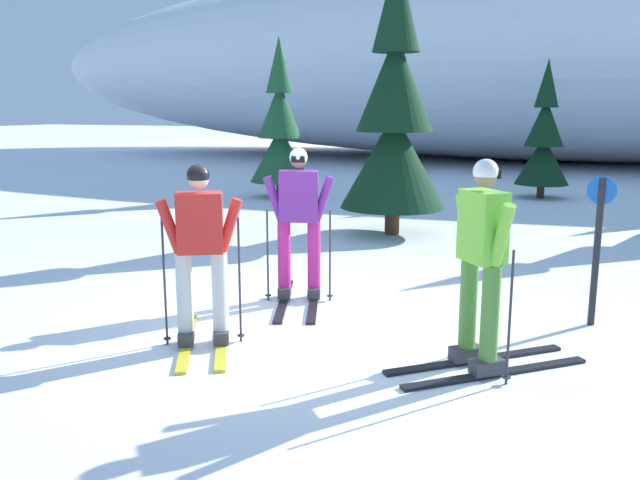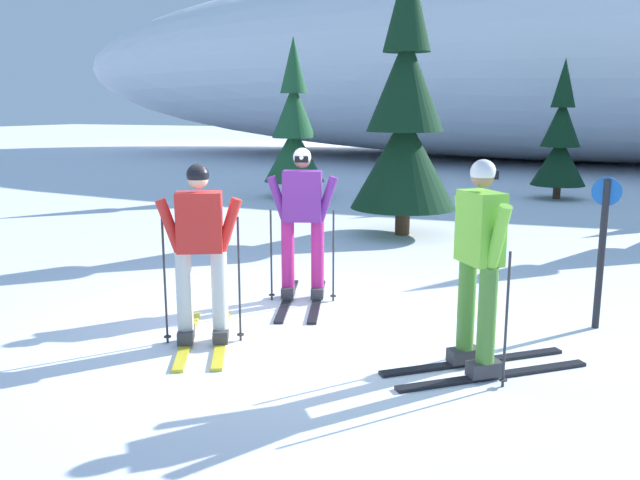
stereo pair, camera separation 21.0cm
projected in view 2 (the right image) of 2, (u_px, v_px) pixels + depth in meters
The scene contains 9 objects.
ground_plane at pixel (280, 326), 6.77m from camera, with size 120.00×120.00×0.00m, color white.
skier_lime_jacket at pixel (479, 264), 5.43m from camera, with size 1.60×1.50×1.80m.
skier_purple_jacket at pixel (302, 221), 7.55m from camera, with size 0.99×1.72×1.76m.
skier_red_jacket at pixel (201, 252), 6.11m from camera, with size 1.14×1.60×1.71m.
pine_tree_far_left at pixel (294, 131), 16.16m from camera, with size 1.49×1.49×3.86m.
pine_tree_center_left at pixel (405, 120), 11.24m from camera, with size 1.83×1.83×4.74m.
pine_tree_center at pixel (560, 141), 15.84m from camera, with size 1.29×1.29×3.34m.
snow_ridge_background at pixel (600, 59), 26.66m from camera, with size 49.39×19.48×8.15m, color white.
trail_marker_post at pixel (602, 244), 6.56m from camera, with size 0.28×0.07×1.53m.
Camera 2 is at (2.96, -5.75, 2.21)m, focal length 37.16 mm.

